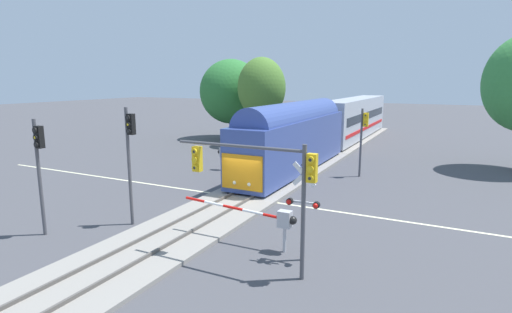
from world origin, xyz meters
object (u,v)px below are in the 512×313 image
at_px(traffic_signal_far_side, 363,132).
at_px(traffic_signal_median, 130,148).
at_px(commuter_train, 331,124).
at_px(crossing_signal_mast, 303,200).
at_px(crossing_gate_far, 232,153).
at_px(traffic_signal_near_left, 39,159).
at_px(oak_behind_train, 262,88).
at_px(crossing_gate_near, 272,218).
at_px(traffic_signal_near_right, 262,174).
at_px(pine_left_background, 231,92).

height_order(traffic_signal_far_side, traffic_signal_median, traffic_signal_median).
bearing_deg(commuter_train, crossing_signal_mast, -75.97).
height_order(crossing_gate_far, traffic_signal_near_left, traffic_signal_near_left).
bearing_deg(traffic_signal_median, commuter_train, 83.65).
bearing_deg(traffic_signal_median, oak_behind_train, 101.40).
relative_size(commuter_train, crossing_gate_far, 6.06).
xyz_separation_m(crossing_gate_near, traffic_signal_near_left, (-10.05, -3.28, 2.22)).
bearing_deg(traffic_signal_near_right, oak_behind_train, 115.99).
distance_m(traffic_signal_median, oak_behind_train, 25.45).
bearing_deg(traffic_signal_far_side, traffic_signal_near_right, -90.22).
xyz_separation_m(crossing_signal_mast, crossing_gate_far, (-10.59, 12.78, -1.09)).
distance_m(commuter_train, traffic_signal_median, 24.85).
height_order(traffic_signal_near_right, traffic_signal_near_left, traffic_signal_near_left).
xyz_separation_m(crossing_gate_far, pine_left_background, (-9.08, 15.51, 4.30)).
relative_size(crossing_signal_mast, crossing_gate_far, 0.63).
relative_size(commuter_train, traffic_signal_median, 6.81).
distance_m(traffic_signal_far_side, pine_left_background, 22.80).
height_order(traffic_signal_far_side, traffic_signal_near_left, traffic_signal_near_left).
relative_size(crossing_signal_mast, traffic_signal_median, 0.70).
distance_m(crossing_signal_mast, oak_behind_train, 28.77).
distance_m(commuter_train, crossing_gate_far, 12.80).
bearing_deg(commuter_train, oak_behind_train, 178.74).
bearing_deg(oak_behind_train, crossing_signal_mast, -60.76).
bearing_deg(traffic_signal_near_left, traffic_signal_near_right, 7.37).
bearing_deg(crossing_gate_far, traffic_signal_far_side, 15.25).
distance_m(traffic_signal_near_right, traffic_signal_near_left, 10.60).
bearing_deg(traffic_signal_near_left, pine_left_background, 104.55).
bearing_deg(traffic_signal_near_left, crossing_signal_mast, 13.79).
bearing_deg(oak_behind_train, traffic_signal_near_left, -85.17).
bearing_deg(traffic_signal_near_right, pine_left_background, 121.98).
distance_m(crossing_signal_mast, pine_left_background, 34.60).
bearing_deg(crossing_signal_mast, commuter_train, 104.03).
height_order(traffic_signal_near_left, traffic_signal_median, traffic_signal_median).
height_order(traffic_signal_near_right, oak_behind_train, oak_behind_train).
bearing_deg(pine_left_background, crossing_signal_mast, -55.19).
bearing_deg(crossing_gate_near, traffic_signal_near_left, -161.95).
xyz_separation_m(crossing_gate_near, oak_behind_train, (-12.40, 24.45, 4.83)).
height_order(crossing_signal_mast, traffic_signal_near_right, traffic_signal_near_right).
bearing_deg(crossing_signal_mast, traffic_signal_near_right, -125.99).
relative_size(commuter_train, pine_left_background, 4.16).
bearing_deg(commuter_train, traffic_signal_near_right, -78.98).
xyz_separation_m(crossing_signal_mast, traffic_signal_near_left, (-11.59, -2.84, 1.13)).
xyz_separation_m(crossing_gate_far, traffic_signal_near_left, (-1.00, -15.62, 2.22)).
distance_m(crossing_gate_far, traffic_signal_far_side, 10.12).
bearing_deg(crossing_signal_mast, oak_behind_train, 119.24).
distance_m(crossing_gate_far, oak_behind_train, 13.46).
distance_m(traffic_signal_far_side, traffic_signal_near_left, 21.08).
xyz_separation_m(crossing_signal_mast, traffic_signal_far_side, (-1.01, 15.39, 0.90)).
relative_size(crossing_signal_mast, traffic_signal_near_left, 0.76).
bearing_deg(traffic_signal_median, crossing_signal_mast, -0.28).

